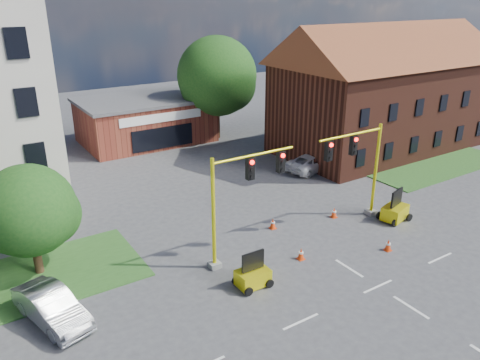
{
  "coord_description": "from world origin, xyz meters",
  "views": [
    {
      "loc": [
        -16.57,
        -12.9,
        13.63
      ],
      "look_at": [
        -1.79,
        10.0,
        2.8
      ],
      "focal_mm": 35.0,
      "sensor_mm": 36.0,
      "label": 1
    }
  ],
  "objects_px": {
    "trailer_east": "(395,211)",
    "trailer_west": "(253,276)",
    "signal_mast_east": "(359,163)",
    "signal_mast_west": "(240,194)",
    "pickup_white": "(312,162)"
  },
  "relations": [
    {
      "from": "trailer_west",
      "to": "signal_mast_west",
      "type": "bearing_deg",
      "value": 70.76
    },
    {
      "from": "trailer_west",
      "to": "pickup_white",
      "type": "height_order",
      "value": "trailer_west"
    },
    {
      "from": "pickup_white",
      "to": "trailer_west",
      "type": "bearing_deg",
      "value": 119.28
    },
    {
      "from": "trailer_west",
      "to": "pickup_white",
      "type": "distance_m",
      "value": 17.52
    },
    {
      "from": "signal_mast_west",
      "to": "signal_mast_east",
      "type": "bearing_deg",
      "value": 0.0
    },
    {
      "from": "signal_mast_west",
      "to": "pickup_white",
      "type": "bearing_deg",
      "value": 34.18
    },
    {
      "from": "trailer_west",
      "to": "trailer_east",
      "type": "bearing_deg",
      "value": 5.74
    },
    {
      "from": "trailer_west",
      "to": "pickup_white",
      "type": "relative_size",
      "value": 0.38
    },
    {
      "from": "signal_mast_east",
      "to": "trailer_west",
      "type": "xyz_separation_m",
      "value": [
        -9.61,
        -2.54,
        -3.34
      ]
    },
    {
      "from": "trailer_east",
      "to": "signal_mast_east",
      "type": "bearing_deg",
      "value": 132.95
    },
    {
      "from": "signal_mast_east",
      "to": "pickup_white",
      "type": "relative_size",
      "value": 1.26
    },
    {
      "from": "signal_mast_east",
      "to": "trailer_west",
      "type": "distance_m",
      "value": 10.49
    },
    {
      "from": "trailer_east",
      "to": "trailer_west",
      "type": "bearing_deg",
      "value": 169.97
    },
    {
      "from": "pickup_white",
      "to": "trailer_east",
      "type": "bearing_deg",
      "value": 160.47
    },
    {
      "from": "trailer_east",
      "to": "pickup_white",
      "type": "bearing_deg",
      "value": 65.08
    }
  ]
}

